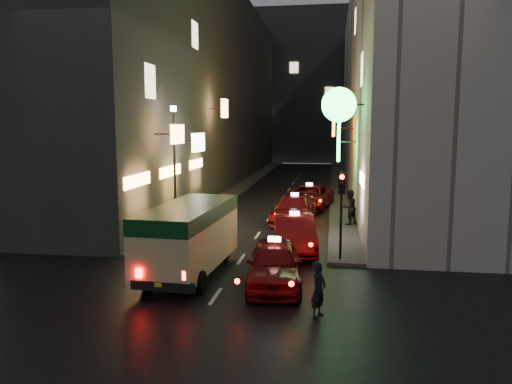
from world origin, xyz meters
The scene contains 15 objects.
ground centered at (0.00, 0.00, 0.00)m, with size 120.00×120.00×0.00m, color black.
building_left centered at (-8.00, 33.99, 9.00)m, with size 7.47×52.00×18.00m.
building_right centered at (8.00, 33.99, 9.00)m, with size 7.93×52.00×18.00m.
building_far centered at (0.00, 66.00, 11.00)m, with size 30.00×10.00×22.00m, color #2E2E32.
sidewalk_left centered at (-4.25, 34.00, 0.07)m, with size 1.50×52.00×0.15m, color #484542.
sidewalk_right centered at (4.25, 34.00, 0.07)m, with size 1.50×52.00×0.15m, color #484542.
minibus centered at (-1.47, 6.12, 1.63)m, with size 2.45×6.12×2.59m.
taxi_near centered at (1.73, 5.37, 0.90)m, with size 2.84×5.82×1.96m.
taxi_second centered at (2.05, 10.17, 0.92)m, with size 3.14×6.07×2.02m.
taxi_third centered at (1.57, 16.67, 0.88)m, with size 2.84×5.75×1.93m.
taxi_far centered at (2.15, 21.54, 0.89)m, with size 3.16×5.88×1.95m.
pedestrian_crossing centered at (3.30, 2.78, 0.91)m, with size 0.60×0.39×1.82m, color black.
pedestrian_sidewalk centered at (4.56, 15.77, 1.20)m, with size 0.79×0.50×2.11m, color black.
traffic_light centered at (4.00, 8.47, 2.69)m, with size 0.26×0.43×3.50m.
lamp_post centered at (-4.20, 13.00, 3.72)m, with size 0.28×0.28×6.22m.
Camera 1 is at (3.62, -11.02, 5.44)m, focal length 35.00 mm.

